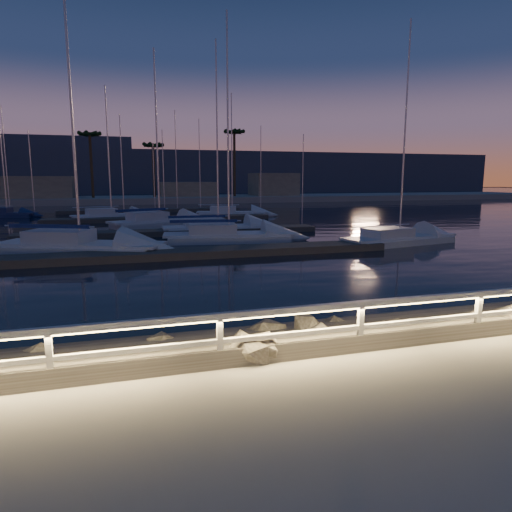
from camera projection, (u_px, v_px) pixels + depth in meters
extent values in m
plane|color=gray|center=(316.00, 355.00, 9.35)|extent=(400.00, 400.00, 0.00)
cube|color=gray|center=(382.00, 421.00, 7.00)|extent=(240.00, 5.00, 0.20)
cube|color=#6C655D|center=(290.00, 344.00, 10.82)|extent=(240.00, 3.45, 1.29)
plane|color=black|center=(141.00, 201.00, 85.07)|extent=(320.00, 320.00, 0.00)
plane|color=black|center=(315.00, 409.00, 9.55)|extent=(400.00, 400.00, 0.00)
cube|color=silver|center=(50.00, 359.00, 7.87)|extent=(0.11, 0.11, 1.00)
cube|color=silver|center=(220.00, 341.00, 8.71)|extent=(0.11, 0.11, 1.00)
cube|color=silver|center=(360.00, 327.00, 9.54)|extent=(0.11, 0.11, 1.00)
cube|color=silver|center=(478.00, 315.00, 10.38)|extent=(0.11, 0.11, 1.00)
cube|color=silver|center=(317.00, 308.00, 9.18)|extent=(44.00, 0.12, 0.12)
cube|color=silver|center=(316.00, 331.00, 9.26)|extent=(44.00, 0.09, 0.09)
cube|color=#FFD772|center=(317.00, 312.00, 9.17)|extent=(44.00, 0.04, 0.03)
sphere|color=#6C655D|center=(316.00, 343.00, 10.27)|extent=(0.84, 0.84, 0.84)
sphere|color=#6C655D|center=(126.00, 354.00, 10.21)|extent=(0.87, 0.87, 0.87)
cube|color=#534A45|center=(195.00, 253.00, 24.54)|extent=(22.00, 2.00, 0.40)
cube|color=#534A45|center=(174.00, 232.00, 33.99)|extent=(22.00, 2.00, 0.40)
cube|color=#534A45|center=(160.00, 219.00, 45.34)|extent=(22.00, 2.00, 0.40)
cube|color=#534A45|center=(152.00, 211.00, 56.68)|extent=(22.00, 2.00, 0.40)
cube|color=gray|center=(143.00, 200.00, 79.33)|extent=(160.00, 14.00, 1.20)
cube|color=gray|center=(28.00, 189.00, 73.97)|extent=(14.00, 8.00, 4.00)
cube|color=gray|center=(188.00, 191.00, 82.26)|extent=(10.00, 6.00, 3.00)
cube|color=gray|center=(273.00, 186.00, 85.65)|extent=(8.00, 7.00, 4.60)
cylinder|color=brown|center=(91.00, 165.00, 74.22)|extent=(0.44, 0.44, 10.50)
cylinder|color=brown|center=(154.00, 170.00, 78.09)|extent=(0.44, 0.44, 9.00)
cylinder|color=brown|center=(234.00, 164.00, 80.84)|extent=(0.44, 0.44, 11.50)
cube|color=#364054|center=(133.00, 177.00, 131.56)|extent=(220.00, 30.00, 14.00)
cube|color=silver|center=(81.00, 251.00, 25.62)|extent=(9.07, 6.17, 0.62)
cube|color=silver|center=(80.00, 244.00, 25.55)|extent=(9.55, 6.07, 0.17)
cube|color=silver|center=(60.00, 236.00, 25.64)|extent=(3.95, 3.35, 0.74)
cylinder|color=#BBBAC0|center=(71.00, 102.00, 24.27)|extent=(0.14, 0.14, 15.01)
cylinder|color=#BBBAC0|center=(49.00, 226.00, 25.63)|extent=(4.97, 2.30, 0.09)
cube|color=silver|center=(399.00, 242.00, 29.34)|extent=(7.83, 3.94, 0.50)
cube|color=silver|center=(399.00, 237.00, 29.28)|extent=(8.37, 3.70, 0.14)
cube|color=silver|center=(388.00, 233.00, 28.75)|extent=(3.23, 2.41, 0.59)
cylinder|color=#BBBAC0|center=(405.00, 131.00, 28.17)|extent=(0.11, 0.11, 13.00)
cylinder|color=#BBBAC0|center=(382.00, 226.00, 28.43)|extent=(4.60, 1.00, 0.07)
cube|color=silver|center=(229.00, 239.00, 30.37)|extent=(8.22, 3.75, 0.57)
cube|color=silver|center=(229.00, 234.00, 30.31)|extent=(8.82, 3.45, 0.16)
cube|color=silver|center=(212.00, 229.00, 30.09)|extent=(3.33, 2.40, 0.67)
cylinder|color=#BBBAC0|center=(228.00, 126.00, 29.13)|extent=(0.12, 0.12, 13.76)
cylinder|color=#BBBAC0|center=(204.00, 221.00, 29.92)|extent=(4.91, 0.79, 0.08)
cube|color=silver|center=(218.00, 231.00, 35.33)|extent=(7.86, 2.77, 0.52)
cube|color=silver|center=(218.00, 227.00, 35.27)|extent=(8.51, 2.39, 0.14)
cube|color=silver|center=(204.00, 223.00, 34.93)|extent=(3.08, 2.02, 0.62)
cylinder|color=#BBBAC0|center=(217.00, 135.00, 34.11)|extent=(0.11, 0.11, 13.56)
cylinder|color=#BBBAC0|center=(197.00, 217.00, 34.71)|extent=(4.88, 0.18, 0.08)
cube|color=silver|center=(160.00, 225.00, 39.85)|extent=(8.53, 5.65, 0.63)
cube|color=silver|center=(160.00, 220.00, 39.78)|extent=(8.99, 5.54, 0.17)
cube|color=silver|center=(148.00, 216.00, 39.01)|extent=(3.70, 3.10, 0.75)
cylinder|color=#BBBAC0|center=(157.00, 136.00, 38.57)|extent=(0.14, 0.14, 14.09)
cylinder|color=#BBBAC0|center=(141.00, 210.00, 38.56)|extent=(4.71, 2.06, 0.09)
cube|color=silver|center=(232.00, 215.00, 50.43)|extent=(7.59, 4.16, 0.52)
cube|color=silver|center=(232.00, 212.00, 50.38)|extent=(8.08, 3.97, 0.14)
cube|color=silver|center=(223.00, 209.00, 50.29)|extent=(3.17, 2.46, 0.61)
cylinder|color=#BBBAC0|center=(232.00, 153.00, 49.31)|extent=(0.11, 0.11, 12.53)
cylinder|color=#BBBAC0|center=(219.00, 205.00, 50.20)|extent=(4.38, 1.22, 0.08)
cube|color=navy|center=(8.00, 216.00, 49.56)|extent=(5.95, 3.51, 0.48)
cube|color=navy|center=(7.00, 213.00, 49.51)|extent=(6.31, 3.38, 0.13)
cube|color=navy|center=(0.00, 210.00, 49.47)|extent=(2.52, 2.01, 0.57)
cylinder|color=#BBBAC0|center=(3.00, 166.00, 48.67)|extent=(0.10, 0.10, 9.80)
cube|color=silver|center=(112.00, 218.00, 46.36)|extent=(7.56, 4.38, 0.56)
cube|color=silver|center=(112.00, 215.00, 46.30)|extent=(8.03, 4.21, 0.15)
cube|color=silver|center=(101.00, 212.00, 45.70)|extent=(3.19, 2.53, 0.66)
cylinder|color=#BBBAC0|center=(108.00, 151.00, 45.24)|extent=(0.12, 0.12, 12.46)
cylinder|color=#BBBAC0|center=(96.00, 207.00, 45.35)|extent=(4.31, 1.38, 0.08)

